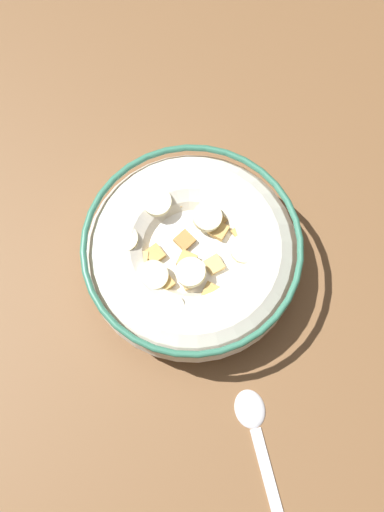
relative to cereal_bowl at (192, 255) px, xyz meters
The scene contains 3 objects.
ground_plane 4.41cm from the cereal_bowl, 75.17° to the right, with size 101.57×101.57×2.00cm, color brown.
cereal_bowl is the anchor object (origin of this frame).
spoon 17.62cm from the cereal_bowl, 162.85° to the left, with size 15.26×7.96×0.80cm.
Camera 1 is at (-13.76, 10.40, 58.87)cm, focal length 44.67 mm.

